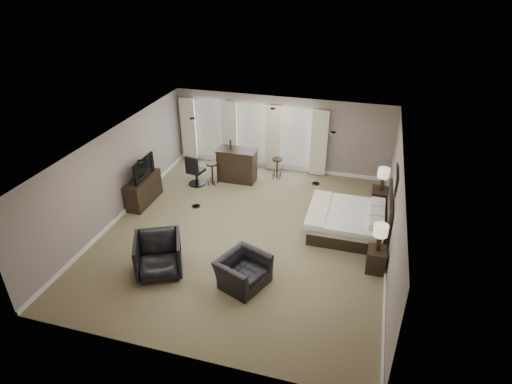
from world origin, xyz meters
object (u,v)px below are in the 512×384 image
(nightstand_far, at_px, (379,200))
(armchair_near, at_px, (243,267))
(lamp_near, at_px, (380,238))
(nightstand_near, at_px, (376,260))
(lamp_far, at_px, (383,179))
(dresser, at_px, (144,190))
(bed, at_px, (345,211))
(tv, at_px, (142,175))
(desk_chair, at_px, (196,170))
(armchair_far, at_px, (158,254))
(bar_counter, at_px, (237,165))
(bar_stool_left, at_px, (212,174))
(bar_stool_right, at_px, (277,168))

(nightstand_far, distance_m, armchair_near, 5.15)
(lamp_near, bearing_deg, nightstand_near, 0.00)
(lamp_far, height_order, dresser, lamp_far)
(bed, relative_size, tv, 1.85)
(lamp_near, xyz_separation_m, armchair_near, (-2.91, -1.35, -0.45))
(desk_chair, bearing_deg, armchair_near, 133.87)
(armchair_near, bearing_deg, armchair_far, 116.42)
(lamp_near, relative_size, bar_counter, 0.54)
(lamp_near, bearing_deg, bar_stool_left, 150.28)
(dresser, xyz_separation_m, bar_stool_left, (1.59, 1.65, -0.03))
(lamp_near, distance_m, bar_stool_left, 6.16)
(bed, bearing_deg, armchair_near, -125.77)
(nightstand_near, relative_size, bar_stool_right, 0.80)
(nightstand_far, relative_size, bar_counter, 0.51)
(tv, xyz_separation_m, bar_counter, (2.28, 2.18, -0.36))
(lamp_near, distance_m, bar_counter, 5.87)
(bed, distance_m, dresser, 6.03)
(nightstand_far, height_order, bar_stool_left, bar_stool_left)
(nightstand_near, relative_size, bar_counter, 0.45)
(lamp_far, relative_size, dresser, 0.48)
(lamp_far, distance_m, bar_counter, 4.71)
(nightstand_near, relative_size, armchair_far, 0.54)
(desk_chair, bearing_deg, tv, 64.20)
(nightstand_far, relative_size, bar_stool_left, 0.84)
(nightstand_far, height_order, lamp_near, lamp_near)
(bed, distance_m, tv, 6.04)
(bar_stool_left, bearing_deg, dresser, -134.00)
(lamp_near, xyz_separation_m, tv, (-6.92, 1.39, -0.01))
(desk_chair, bearing_deg, bar_counter, -142.02)
(bed, xyz_separation_m, bar_stool_right, (-2.51, 2.64, -0.29))
(bar_stool_left, height_order, bar_stool_right, bar_stool_left)
(nightstand_near, height_order, armchair_near, armchair_near)
(lamp_near, distance_m, dresser, 7.08)
(tv, bearing_deg, bar_counter, -46.20)
(armchair_far, bearing_deg, dresser, 98.62)
(nightstand_far, height_order, bar_counter, bar_counter)
(lamp_far, height_order, armchair_far, lamp_far)
(bed, relative_size, lamp_near, 2.95)
(lamp_far, height_order, bar_stool_right, lamp_far)
(tv, bearing_deg, lamp_near, -101.37)
(nightstand_near, height_order, nightstand_far, nightstand_far)
(bed, bearing_deg, bar_counter, 150.51)
(bar_stool_left, bearing_deg, armchair_near, -61.15)
(nightstand_near, bearing_deg, bar_stool_right, 129.70)
(lamp_far, height_order, tv, lamp_far)
(lamp_far, distance_m, armchair_far, 6.63)
(nightstand_far, xyz_separation_m, dresser, (-6.92, -1.51, 0.09))
(armchair_near, distance_m, desk_chair, 5.18)
(nightstand_far, xyz_separation_m, bar_stool_right, (-3.40, 1.19, 0.03))
(nightstand_far, bearing_deg, tv, -167.70)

